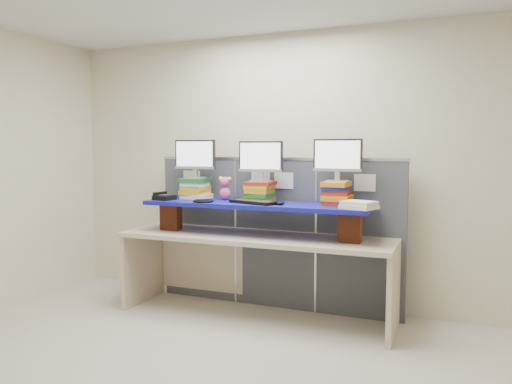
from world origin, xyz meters
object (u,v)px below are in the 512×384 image
at_px(monitor_left, 195,156).
at_px(monitor_center, 261,159).
at_px(keyboard, 253,202).
at_px(desk_phone, 164,197).
at_px(monitor_right, 338,157).
at_px(desk, 256,251).
at_px(blue_board, 256,205).

xyz_separation_m(monitor_left, monitor_center, (0.72, 0.01, -0.02)).
bearing_deg(keyboard, monitor_center, 110.93).
bearing_deg(desk_phone, monitor_center, 23.14).
bearing_deg(desk_phone, monitor_right, 17.06).
xyz_separation_m(monitor_left, keyboard, (0.73, -0.20, -0.42)).
distance_m(desk, desk_phone, 1.07).
distance_m(monitor_left, monitor_center, 0.72).
height_order(monitor_left, monitor_right, same).
height_order(desk, keyboard, keyboard).
relative_size(desk, keyboard, 5.34).
xyz_separation_m(desk, monitor_left, (-0.72, 0.11, 0.90)).
height_order(blue_board, monitor_center, monitor_center).
bearing_deg(monitor_right, monitor_center, 180.00).
bearing_deg(blue_board, desk_phone, -172.93).
distance_m(monitor_left, keyboard, 0.86).
xyz_separation_m(monitor_left, monitor_right, (1.47, 0.03, 0.00)).
distance_m(desk, blue_board, 0.45).
relative_size(monitor_right, keyboard, 0.91).
bearing_deg(monitor_right, keyboard, -164.01).
bearing_deg(blue_board, monitor_right, 8.95).
relative_size(desk, blue_board, 1.21).
bearing_deg(monitor_left, blue_board, -9.39).
height_order(keyboard, desk_phone, desk_phone).
relative_size(monitor_left, keyboard, 0.91).
bearing_deg(monitor_center, desk, -90.40).
relative_size(desk, monitor_center, 5.89).
height_order(desk, monitor_right, monitor_right).
distance_m(monitor_right, keyboard, 0.88).
distance_m(blue_board, desk_phone, 0.95).
bearing_deg(blue_board, desk, -91.01).
height_order(desk, monitor_left, monitor_left).
height_order(monitor_right, keyboard, monitor_right).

